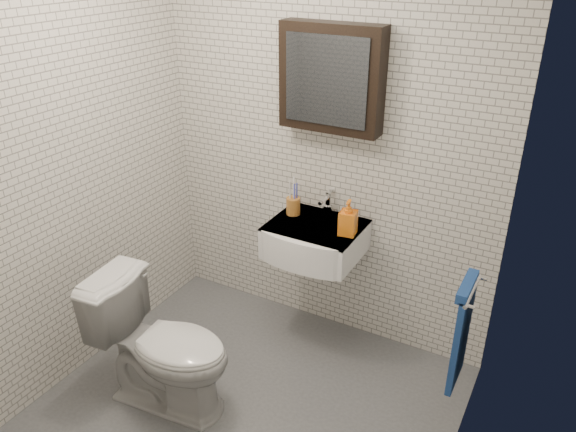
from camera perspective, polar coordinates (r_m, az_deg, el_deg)
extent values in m
cube|color=#4D5155|center=(3.37, -4.48, -19.01)|extent=(2.20, 2.00, 0.01)
cube|color=silver|center=(3.44, 3.93, 6.77)|extent=(2.20, 0.02, 2.50)
cube|color=silver|center=(2.02, -21.68, -10.66)|extent=(2.20, 0.02, 2.50)
cube|color=silver|center=(3.34, -21.35, 4.34)|extent=(0.02, 2.00, 2.50)
cube|color=silver|center=(2.28, 18.38, -5.54)|extent=(0.02, 2.00, 2.50)
cube|color=white|center=(3.44, 2.82, -2.34)|extent=(0.55, 0.45, 0.20)
cylinder|color=silver|center=(3.42, 3.00, -0.90)|extent=(0.31, 0.31, 0.02)
cylinder|color=silver|center=(3.41, 3.00, -0.78)|extent=(0.04, 0.04, 0.01)
cube|color=white|center=(3.40, 2.85, -0.93)|extent=(0.55, 0.45, 0.01)
cylinder|color=silver|center=(3.51, 4.06, 0.66)|extent=(0.06, 0.06, 0.06)
cylinder|color=silver|center=(3.49, 4.09, 1.55)|extent=(0.03, 0.03, 0.08)
cylinder|color=silver|center=(3.43, 3.68, 1.63)|extent=(0.02, 0.12, 0.02)
cube|color=silver|center=(3.49, 4.33, 2.55)|extent=(0.02, 0.09, 0.01)
cube|color=black|center=(3.24, 4.45, 13.78)|extent=(0.60, 0.14, 0.60)
cube|color=#3F444C|center=(3.17, 3.86, 13.53)|extent=(0.49, 0.01, 0.49)
cylinder|color=silver|center=(2.73, 18.23, -7.22)|extent=(0.02, 0.30, 0.02)
cylinder|color=silver|center=(2.84, 19.18, -6.02)|extent=(0.04, 0.02, 0.02)
cylinder|color=silver|center=(2.62, 18.05, -8.73)|extent=(0.04, 0.02, 0.02)
cube|color=navy|center=(2.89, 17.18, -11.64)|extent=(0.03, 0.26, 0.54)
cube|color=navy|center=(2.73, 17.77, -6.84)|extent=(0.05, 0.26, 0.05)
cylinder|color=#A76A29|center=(3.50, 0.53, 1.03)|extent=(0.11, 0.11, 0.11)
cylinder|color=white|center=(3.46, 0.21, 2.08)|extent=(0.02, 0.03, 0.21)
cylinder|color=#3943B7|center=(3.46, 0.66, 1.83)|extent=(0.02, 0.02, 0.19)
cylinder|color=white|center=(3.48, 0.58, 2.28)|extent=(0.02, 0.04, 0.22)
cylinder|color=#3943B7|center=(3.47, 0.90, 2.00)|extent=(0.03, 0.04, 0.20)
imported|color=orange|center=(3.25, 6.14, -0.15)|extent=(0.11, 0.11, 0.22)
imported|color=silver|center=(3.23, -12.50, -12.77)|extent=(0.81, 0.51, 0.79)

